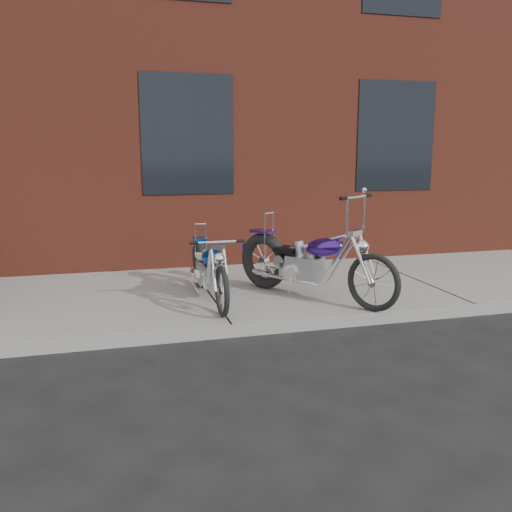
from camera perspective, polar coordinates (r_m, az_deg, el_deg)
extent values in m
plane|color=black|center=(5.83, -2.57, -8.60)|extent=(120.00, 120.00, 0.00)
cube|color=gray|center=(7.21, -5.15, -4.16)|extent=(22.00, 3.00, 0.15)
cube|color=maroon|center=(13.57, -10.48, 19.45)|extent=(22.00, 10.00, 8.00)
torus|color=black|center=(7.09, 1.79, -0.66)|extent=(0.54, 0.70, 0.75)
torus|color=black|center=(6.22, 13.51, -2.95)|extent=(0.44, 0.60, 0.68)
cube|color=#A0A2A6|center=(6.70, 6.20, -1.49)|extent=(0.47, 0.51, 0.31)
ellipsoid|color=#3C1A8A|center=(6.49, 8.35, 0.75)|extent=(0.54, 0.62, 0.32)
cube|color=black|center=(6.82, 4.37, 0.53)|extent=(0.37, 0.38, 0.06)
cylinder|color=white|center=(6.22, 12.56, -0.33)|extent=(0.20, 0.27, 0.56)
cylinder|color=white|center=(6.19, 11.77, 6.08)|extent=(0.49, 0.34, 0.03)
cylinder|color=white|center=(6.97, 2.34, 2.43)|extent=(0.03, 0.03, 0.50)
cylinder|color=white|center=(6.96, 5.22, -2.14)|extent=(0.56, 0.80, 0.05)
torus|color=black|center=(7.18, -5.70, -1.02)|extent=(0.13, 0.64, 0.64)
torus|color=black|center=(5.86, -3.33, -4.03)|extent=(0.07, 0.58, 0.57)
cube|color=#A0A2A6|center=(6.63, -4.85, -2.07)|extent=(0.25, 0.36, 0.27)
ellipsoid|color=blue|center=(6.34, -4.47, -0.30)|extent=(0.24, 0.49, 0.27)
cube|color=beige|center=(6.82, -5.24, -0.20)|extent=(0.21, 0.25, 0.05)
cylinder|color=white|center=(5.91, -3.59, -1.59)|extent=(0.04, 0.26, 0.48)
cylinder|color=white|center=(5.96, -3.84, 1.31)|extent=(0.49, 0.03, 0.03)
cylinder|color=white|center=(7.05, -5.66, 1.54)|extent=(0.02, 0.02, 0.42)
cylinder|color=white|center=(6.87, -4.27, -2.60)|extent=(0.05, 0.80, 0.04)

